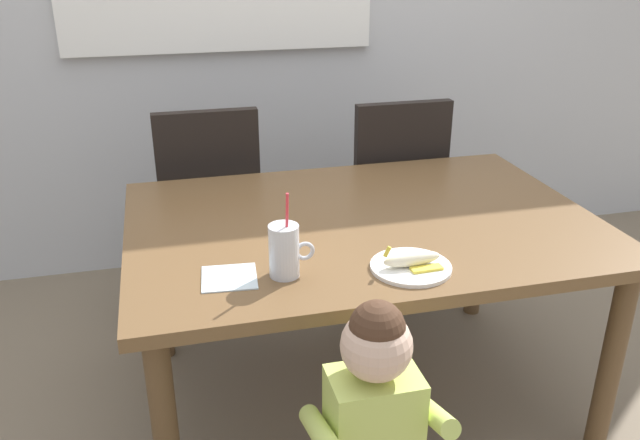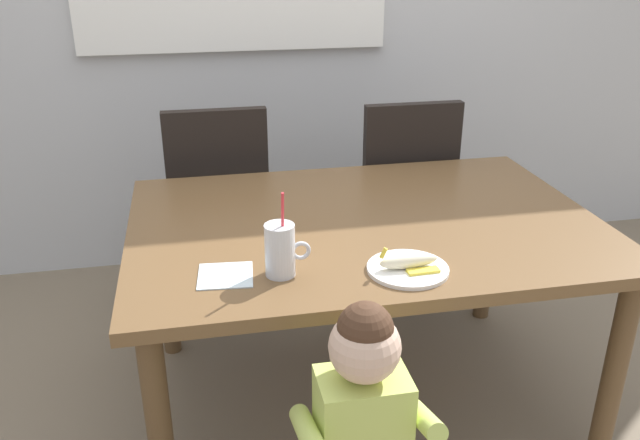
{
  "view_description": "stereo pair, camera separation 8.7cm",
  "coord_description": "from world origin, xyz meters",
  "px_view_note": "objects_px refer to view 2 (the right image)",
  "views": [
    {
      "loc": [
        -0.62,
        -1.89,
        1.59
      ],
      "look_at": [
        -0.17,
        -0.11,
        0.79
      ],
      "focal_mm": 36.56,
      "sensor_mm": 36.0,
      "label": 1
    },
    {
      "loc": [
        -0.54,
        -1.91,
        1.59
      ],
      "look_at": [
        -0.17,
        -0.11,
        0.79
      ],
      "focal_mm": 36.56,
      "sensor_mm": 36.0,
      "label": 2
    }
  ],
  "objects_px": {
    "toddler_standing": "(363,416)",
    "paper_napkin": "(225,276)",
    "dining_chair_right": "(401,189)",
    "dining_table": "(364,242)",
    "milk_cup": "(281,253)",
    "peeled_banana": "(409,261)",
    "snack_plate": "(408,269)",
    "dining_chair_left": "(218,197)"
  },
  "relations": [
    {
      "from": "dining_table",
      "to": "peeled_banana",
      "type": "height_order",
      "value": "peeled_banana"
    },
    {
      "from": "dining_table",
      "to": "toddler_standing",
      "type": "bearing_deg",
      "value": -105.11
    },
    {
      "from": "dining_chair_right",
      "to": "peeled_banana",
      "type": "distance_m",
      "value": 1.17
    },
    {
      "from": "toddler_standing",
      "to": "snack_plate",
      "type": "height_order",
      "value": "toddler_standing"
    },
    {
      "from": "peeled_banana",
      "to": "paper_napkin",
      "type": "xyz_separation_m",
      "value": [
        -0.51,
        0.07,
        -0.03
      ]
    },
    {
      "from": "peeled_banana",
      "to": "paper_napkin",
      "type": "relative_size",
      "value": 1.15
    },
    {
      "from": "dining_chair_right",
      "to": "snack_plate",
      "type": "height_order",
      "value": "dining_chair_right"
    },
    {
      "from": "toddler_standing",
      "to": "snack_plate",
      "type": "relative_size",
      "value": 3.64
    },
    {
      "from": "snack_plate",
      "to": "peeled_banana",
      "type": "height_order",
      "value": "peeled_banana"
    },
    {
      "from": "dining_chair_right",
      "to": "paper_napkin",
      "type": "xyz_separation_m",
      "value": [
        -0.85,
        -1.03,
        0.19
      ]
    },
    {
      "from": "dining_chair_left",
      "to": "peeled_banana",
      "type": "height_order",
      "value": "dining_chair_left"
    },
    {
      "from": "milk_cup",
      "to": "dining_table",
      "type": "bearing_deg",
      "value": 44.4
    },
    {
      "from": "toddler_standing",
      "to": "snack_plate",
      "type": "distance_m",
      "value": 0.44
    },
    {
      "from": "dining_chair_right",
      "to": "milk_cup",
      "type": "distance_m",
      "value": 1.28
    },
    {
      "from": "toddler_standing",
      "to": "peeled_banana",
      "type": "xyz_separation_m",
      "value": [
        0.21,
        0.33,
        0.23
      ]
    },
    {
      "from": "milk_cup",
      "to": "dining_chair_right",
      "type": "bearing_deg",
      "value": 56.36
    },
    {
      "from": "toddler_standing",
      "to": "snack_plate",
      "type": "xyz_separation_m",
      "value": [
        0.21,
        0.33,
        0.21
      ]
    },
    {
      "from": "dining_chair_left",
      "to": "dining_chair_right",
      "type": "height_order",
      "value": "same"
    },
    {
      "from": "milk_cup",
      "to": "peeled_banana",
      "type": "bearing_deg",
      "value": -8.54
    },
    {
      "from": "dining_chair_left",
      "to": "peeled_banana",
      "type": "bearing_deg",
      "value": 112.31
    },
    {
      "from": "dining_table",
      "to": "dining_chair_left",
      "type": "xyz_separation_m",
      "value": [
        -0.45,
        0.78,
        -0.11
      ]
    },
    {
      "from": "dining_table",
      "to": "dining_chair_right",
      "type": "height_order",
      "value": "dining_chair_right"
    },
    {
      "from": "snack_plate",
      "to": "paper_napkin",
      "type": "distance_m",
      "value": 0.51
    },
    {
      "from": "toddler_standing",
      "to": "paper_napkin",
      "type": "relative_size",
      "value": 5.59
    },
    {
      "from": "dining_chair_left",
      "to": "dining_chair_right",
      "type": "relative_size",
      "value": 1.0
    },
    {
      "from": "paper_napkin",
      "to": "dining_table",
      "type": "bearing_deg",
      "value": 32.12
    },
    {
      "from": "dining_chair_left",
      "to": "paper_napkin",
      "type": "distance_m",
      "value": 1.1
    },
    {
      "from": "milk_cup",
      "to": "peeled_banana",
      "type": "distance_m",
      "value": 0.36
    },
    {
      "from": "dining_chair_left",
      "to": "toddler_standing",
      "type": "xyz_separation_m",
      "value": [
        0.26,
        -1.48,
        -0.02
      ]
    },
    {
      "from": "dining_chair_right",
      "to": "dining_table",
      "type": "bearing_deg",
      "value": 63.06
    },
    {
      "from": "paper_napkin",
      "to": "dining_chair_right",
      "type": "bearing_deg",
      "value": 50.43
    },
    {
      "from": "dining_table",
      "to": "milk_cup",
      "type": "height_order",
      "value": "milk_cup"
    },
    {
      "from": "dining_table",
      "to": "peeled_banana",
      "type": "relative_size",
      "value": 8.91
    },
    {
      "from": "dining_chair_left",
      "to": "toddler_standing",
      "type": "relative_size",
      "value": 1.15
    },
    {
      "from": "dining_chair_right",
      "to": "paper_napkin",
      "type": "bearing_deg",
      "value": 50.43
    },
    {
      "from": "dining_table",
      "to": "peeled_banana",
      "type": "xyz_separation_m",
      "value": [
        0.03,
        -0.37,
        0.11
      ]
    },
    {
      "from": "dining_table",
      "to": "paper_napkin",
      "type": "bearing_deg",
      "value": -147.88
    },
    {
      "from": "dining_chair_left",
      "to": "milk_cup",
      "type": "height_order",
      "value": "milk_cup"
    },
    {
      "from": "dining_table",
      "to": "snack_plate",
      "type": "distance_m",
      "value": 0.38
    },
    {
      "from": "snack_plate",
      "to": "milk_cup",
      "type": "bearing_deg",
      "value": 171.9
    },
    {
      "from": "paper_napkin",
      "to": "toddler_standing",
      "type": "bearing_deg",
      "value": -53.84
    },
    {
      "from": "dining_chair_left",
      "to": "milk_cup",
      "type": "xyz_separation_m",
      "value": [
        0.12,
        -1.1,
        0.25
      ]
    }
  ]
}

